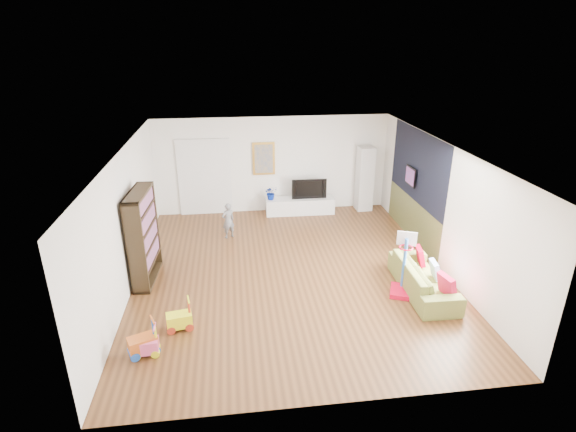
{
  "coord_description": "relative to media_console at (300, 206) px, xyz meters",
  "views": [
    {
      "loc": [
        -1.15,
        -8.41,
        4.76
      ],
      "look_at": [
        0.0,
        0.4,
        1.15
      ],
      "focal_mm": 28.0,
      "sensor_mm": 36.0,
      "label": 1
    }
  ],
  "objects": [
    {
      "name": "wall_right",
      "position": [
        2.52,
        -3.39,
        1.12
      ],
      "size": [
        0.0,
        7.5,
        2.7
      ],
      "primitive_type": "cube",
      "color": "silver",
      "rests_on": "ground"
    },
    {
      "name": "pillow_center",
      "position": [
        1.99,
        -4.47,
        0.24
      ],
      "size": [
        0.13,
        0.36,
        0.35
      ],
      "primitive_type": "cube",
      "rotation": [
        0.0,
        0.0,
        -0.1
      ],
      "color": "white",
      "rests_on": "sofa"
    },
    {
      "name": "sofa",
      "position": [
        1.77,
        -4.48,
        0.07
      ],
      "size": [
        0.83,
        2.03,
        0.59
      ],
      "primitive_type": "imported",
      "rotation": [
        0.0,
        0.0,
        1.55
      ],
      "color": "olive",
      "rests_on": "ground"
    },
    {
      "name": "ride_on_orange",
      "position": [
        -3.41,
        -5.71,
        0.07
      ],
      "size": [
        0.52,
        0.43,
        0.6
      ],
      "primitive_type": "cube",
      "rotation": [
        0.0,
        0.0,
        0.39
      ],
      "color": "#CB5C1F",
      "rests_on": "ground"
    },
    {
      "name": "pillow_left",
      "position": [
        1.96,
        -5.06,
        0.24
      ],
      "size": [
        0.19,
        0.43,
        0.41
      ],
      "primitive_type": "cube",
      "rotation": [
        0.0,
        0.0,
        0.22
      ],
      "color": "#BF133D",
      "rests_on": "sofa"
    },
    {
      "name": "ceiling",
      "position": [
        -0.73,
        -3.39,
        2.47
      ],
      "size": [
        6.5,
        7.5,
        0.0
      ],
      "primitive_type": "cube",
      "color": "white",
      "rests_on": "ground"
    },
    {
      "name": "media_console",
      "position": [
        0.0,
        0.0,
        0.0
      ],
      "size": [
        1.94,
        0.52,
        0.45
      ],
      "primitive_type": "cube",
      "rotation": [
        0.0,
        0.0,
        -0.02
      ],
      "color": "white",
      "rests_on": "ground"
    },
    {
      "name": "basketball_hoop",
      "position": [
        1.33,
        -4.51,
        0.4
      ],
      "size": [
        0.6,
        0.65,
        1.26
      ],
      "primitive_type": "cube",
      "rotation": [
        0.0,
        0.0,
        -0.39
      ],
      "color": "red",
      "rests_on": "ground"
    },
    {
      "name": "bookshelf",
      "position": [
        -3.72,
        -3.24,
        0.73
      ],
      "size": [
        0.42,
        1.33,
        1.92
      ],
      "primitive_type": "cube",
      "rotation": [
        0.0,
        0.0,
        -0.06
      ],
      "color": "#2F2213",
      "rests_on": "ground"
    },
    {
      "name": "painting_back",
      "position": [
        -0.98,
        0.32,
        1.32
      ],
      "size": [
        0.62,
        0.06,
        0.92
      ],
      "primitive_type": "cube",
      "color": "gold",
      "rests_on": "wall_back"
    },
    {
      "name": "tall_cabinet",
      "position": [
        1.88,
        0.09,
        0.7
      ],
      "size": [
        0.45,
        0.45,
        1.85
      ],
      "primitive_type": "cube",
      "rotation": [
        0.0,
        0.0,
        0.05
      ],
      "color": "silver",
      "rests_on": "ground"
    },
    {
      "name": "wall_left",
      "position": [
        -3.98,
        -3.39,
        1.12
      ],
      "size": [
        0.0,
        7.5,
        2.7
      ],
      "primitive_type": "cube",
      "color": "silver",
      "rests_on": "ground"
    },
    {
      "name": "tv",
      "position": [
        0.25,
        0.04,
        0.51
      ],
      "size": [
        0.98,
        0.14,
        0.56
      ],
      "primitive_type": "imported",
      "rotation": [
        0.0,
        0.0,
        -0.01
      ],
      "color": "black",
      "rests_on": "media_console"
    },
    {
      "name": "pillow_right",
      "position": [
        1.94,
        -3.86,
        0.24
      ],
      "size": [
        0.16,
        0.38,
        0.37
      ],
      "primitive_type": "cube",
      "rotation": [
        0.0,
        0.0,
        -0.17
      ],
      "color": "#AB001B",
      "rests_on": "sofa"
    },
    {
      "name": "ride_on_pink",
      "position": [
        -3.36,
        -5.74,
        0.04
      ],
      "size": [
        0.41,
        0.26,
        0.52
      ],
      "primitive_type": "cube",
      "rotation": [
        0.0,
        0.0,
        0.05
      ],
      "color": "#EF578F",
      "rests_on": "ground"
    },
    {
      "name": "ride_on_yellow",
      "position": [
        -2.9,
        -5.12,
        0.06
      ],
      "size": [
        0.47,
        0.34,
        0.57
      ],
      "primitive_type": "cube",
      "rotation": [
        0.0,
        0.0,
        0.18
      ],
      "color": "#F9FF1C",
      "rests_on": "ground"
    },
    {
      "name": "navy_accent",
      "position": [
        2.5,
        -1.99,
        1.62
      ],
      "size": [
        0.01,
        3.2,
        1.7
      ],
      "primitive_type": "cube",
      "color": "black",
      "rests_on": "wall_right"
    },
    {
      "name": "wall_front",
      "position": [
        -0.73,
        -7.14,
        1.12
      ],
      "size": [
        6.5,
        0.0,
        2.7
      ],
      "primitive_type": "cube",
      "color": "white",
      "rests_on": "ground"
    },
    {
      "name": "olive_wainscot",
      "position": [
        2.5,
        -1.99,
        0.27
      ],
      "size": [
        0.01,
        3.2,
        1.0
      ],
      "primitive_type": "cube",
      "color": "brown",
      "rests_on": "wall_right"
    },
    {
      "name": "wall_back",
      "position": [
        -0.73,
        0.36,
        1.12
      ],
      "size": [
        6.5,
        0.0,
        2.7
      ],
      "primitive_type": "cube",
      "color": "white",
      "rests_on": "ground"
    },
    {
      "name": "vase_plant",
      "position": [
        -0.82,
        0.02,
        0.42
      ],
      "size": [
        0.39,
        0.36,
        0.39
      ],
      "primitive_type": "imported",
      "rotation": [
        0.0,
        0.0,
        0.16
      ],
      "color": "navy",
      "rests_on": "media_console"
    },
    {
      "name": "doorway",
      "position": [
        -2.63,
        0.32,
        0.82
      ],
      "size": [
        1.45,
        0.06,
        2.1
      ],
      "primitive_type": "cube",
      "color": "white",
      "rests_on": "ground"
    },
    {
      "name": "artwork_right",
      "position": [
        2.44,
        -1.79,
        1.32
      ],
      "size": [
        0.04,
        0.56,
        0.46
      ],
      "primitive_type": "cube",
      "color": "#7F3F8C",
      "rests_on": "wall_right"
    },
    {
      "name": "floor",
      "position": [
        -0.73,
        -3.39,
        -0.23
      ],
      "size": [
        6.5,
        7.5,
        0.0
      ],
      "primitive_type": "cube",
      "color": "brown",
      "rests_on": "ground"
    },
    {
      "name": "child",
      "position": [
        -2.03,
        -1.4,
        0.23
      ],
      "size": [
        0.4,
        0.35,
        0.91
      ],
      "primitive_type": "imported",
      "rotation": [
        0.0,
        0.0,
        3.62
      ],
      "color": "slate",
      "rests_on": "ground"
    }
  ]
}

